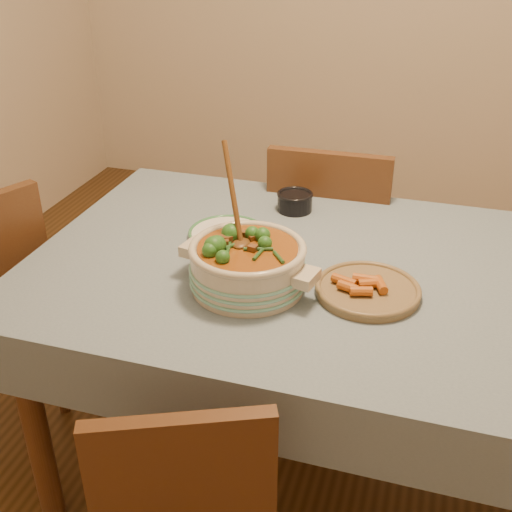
{
  "coord_description": "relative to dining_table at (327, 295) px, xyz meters",
  "views": [
    {
      "loc": [
        0.26,
        -1.54,
        1.65
      ],
      "look_at": [
        -0.16,
        -0.18,
        0.86
      ],
      "focal_mm": 45.0,
      "sensor_mm": 36.0,
      "label": 1
    }
  ],
  "objects": [
    {
      "name": "condiment_bowl",
      "position": [
        -0.18,
        0.34,
        0.13
      ],
      "size": [
        0.14,
        0.14,
        0.06
      ],
      "rotation": [
        0.0,
        0.0,
        -0.32
      ],
      "color": "black",
      "rests_on": "dining_table"
    },
    {
      "name": "chair_far",
      "position": [
        -0.1,
        0.6,
        -0.15
      ],
      "size": [
        0.44,
        0.44,
        0.91
      ],
      "rotation": [
        0.0,
        0.0,
        3.16
      ],
      "color": "#58361A",
      "rests_on": "floor"
    },
    {
      "name": "white_plate",
      "position": [
        -0.33,
        0.09,
        0.1
      ],
      "size": [
        0.31,
        0.31,
        0.02
      ],
      "rotation": [
        0.0,
        0.0,
        -0.41
      ],
      "color": "white",
      "rests_on": "dining_table"
    },
    {
      "name": "stew_casserole",
      "position": [
        -0.18,
        -0.16,
        0.17
      ],
      "size": [
        0.39,
        0.35,
        0.36
      ],
      "rotation": [
        0.0,
        0.0,
        -0.2
      ],
      "color": "beige",
      "rests_on": "dining_table"
    },
    {
      "name": "dining_table",
      "position": [
        0.0,
        0.0,
        0.0
      ],
      "size": [
        1.68,
        1.08,
        0.76
      ],
      "color": "brown",
      "rests_on": "floor"
    },
    {
      "name": "floor",
      "position": [
        0.0,
        0.0,
        -0.66
      ],
      "size": [
        4.5,
        4.5,
        0.0
      ],
      "primitive_type": "plane",
      "color": "#3F2912",
      "rests_on": "ground"
    },
    {
      "name": "fried_plate",
      "position": [
        0.12,
        -0.11,
        0.11
      ],
      "size": [
        0.27,
        0.27,
        0.05
      ],
      "rotation": [
        0.0,
        0.0,
        0.0
      ],
      "color": "olive",
      "rests_on": "dining_table"
    }
  ]
}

